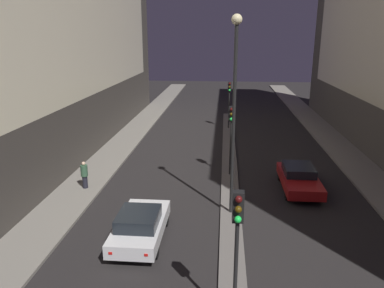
{
  "coord_description": "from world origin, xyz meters",
  "views": [
    {
      "loc": [
        -0.45,
        -6.0,
        8.53
      ],
      "look_at": [
        -2.21,
        14.15,
        2.62
      ],
      "focal_mm": 35.0,
      "sensor_mm": 36.0,
      "label": 1
    }
  ],
  "objects_px": {
    "pedestrian_on_left_sidewalk": "(84,174)",
    "traffic_light_mid": "(231,125)",
    "traffic_light_far": "(229,94)",
    "street_lamp": "(235,93)",
    "car_right_lane": "(299,178)",
    "traffic_light_near": "(237,229)",
    "car_left_lane": "(140,225)"
  },
  "relations": [
    {
      "from": "traffic_light_near",
      "to": "car_right_lane",
      "type": "xyz_separation_m",
      "value": [
        3.9,
        10.88,
        -2.58
      ]
    },
    {
      "from": "traffic_light_mid",
      "to": "car_left_lane",
      "type": "xyz_separation_m",
      "value": [
        -3.9,
        -8.07,
        -2.55
      ]
    },
    {
      "from": "traffic_light_far",
      "to": "pedestrian_on_left_sidewalk",
      "type": "distance_m",
      "value": 17.44
    },
    {
      "from": "traffic_light_mid",
      "to": "car_right_lane",
      "type": "height_order",
      "value": "traffic_light_mid"
    },
    {
      "from": "traffic_light_near",
      "to": "traffic_light_far",
      "type": "bearing_deg",
      "value": 90.0
    },
    {
      "from": "traffic_light_mid",
      "to": "street_lamp",
      "type": "xyz_separation_m",
      "value": [
        0.0,
        -5.21,
        2.73
      ]
    },
    {
      "from": "traffic_light_far",
      "to": "car_right_lane",
      "type": "distance_m",
      "value": 14.8
    },
    {
      "from": "traffic_light_far",
      "to": "street_lamp",
      "type": "xyz_separation_m",
      "value": [
        0.0,
        -17.45,
        2.73
      ]
    },
    {
      "from": "traffic_light_mid",
      "to": "traffic_light_far",
      "type": "relative_size",
      "value": 1.0
    },
    {
      "from": "car_right_lane",
      "to": "pedestrian_on_left_sidewalk",
      "type": "distance_m",
      "value": 12.19
    },
    {
      "from": "street_lamp",
      "to": "car_right_lane",
      "type": "relative_size",
      "value": 2.03
    },
    {
      "from": "traffic_light_mid",
      "to": "traffic_light_near",
      "type": "bearing_deg",
      "value": -90.0
    },
    {
      "from": "traffic_light_near",
      "to": "traffic_light_mid",
      "type": "bearing_deg",
      "value": 90.0
    },
    {
      "from": "traffic_light_mid",
      "to": "pedestrian_on_left_sidewalk",
      "type": "bearing_deg",
      "value": -160.28
    },
    {
      "from": "street_lamp",
      "to": "car_left_lane",
      "type": "bearing_deg",
      "value": -143.82
    },
    {
      "from": "traffic_light_far",
      "to": "traffic_light_near",
      "type": "bearing_deg",
      "value": -90.0
    },
    {
      "from": "car_left_lane",
      "to": "car_right_lane",
      "type": "relative_size",
      "value": 0.94
    },
    {
      "from": "traffic_light_mid",
      "to": "street_lamp",
      "type": "distance_m",
      "value": 5.88
    },
    {
      "from": "traffic_light_mid",
      "to": "traffic_light_far",
      "type": "distance_m",
      "value": 12.24
    },
    {
      "from": "car_left_lane",
      "to": "traffic_light_near",
      "type": "bearing_deg",
      "value": -49.81
    },
    {
      "from": "traffic_light_mid",
      "to": "car_left_lane",
      "type": "distance_m",
      "value": 9.32
    },
    {
      "from": "car_right_lane",
      "to": "traffic_light_far",
      "type": "bearing_deg",
      "value": 105.52
    },
    {
      "from": "traffic_light_far",
      "to": "street_lamp",
      "type": "height_order",
      "value": "street_lamp"
    },
    {
      "from": "traffic_light_mid",
      "to": "traffic_light_far",
      "type": "xyz_separation_m",
      "value": [
        0.0,
        12.24,
        0.0
      ]
    },
    {
      "from": "pedestrian_on_left_sidewalk",
      "to": "traffic_light_mid",
      "type": "bearing_deg",
      "value": 19.72
    },
    {
      "from": "traffic_light_far",
      "to": "street_lamp",
      "type": "bearing_deg",
      "value": -90.0
    },
    {
      "from": "street_lamp",
      "to": "car_right_lane",
      "type": "xyz_separation_m",
      "value": [
        3.9,
        3.41,
        -5.31
      ]
    },
    {
      "from": "street_lamp",
      "to": "car_right_lane",
      "type": "height_order",
      "value": "street_lamp"
    },
    {
      "from": "traffic_light_near",
      "to": "car_right_lane",
      "type": "bearing_deg",
      "value": 70.27
    },
    {
      "from": "street_lamp",
      "to": "pedestrian_on_left_sidewalk",
      "type": "height_order",
      "value": "street_lamp"
    },
    {
      "from": "pedestrian_on_left_sidewalk",
      "to": "car_right_lane",
      "type": "bearing_deg",
      "value": 5.39
    },
    {
      "from": "traffic_light_mid",
      "to": "car_left_lane",
      "type": "height_order",
      "value": "traffic_light_mid"
    }
  ]
}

